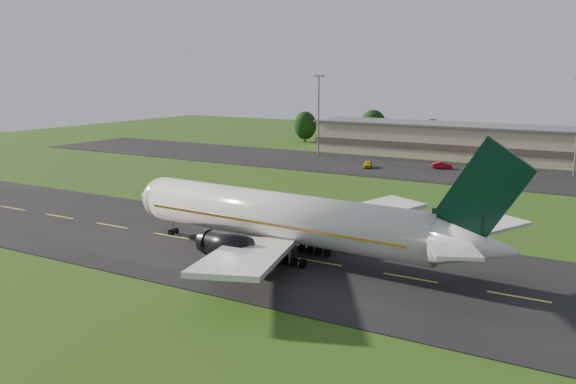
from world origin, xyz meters
The scene contains 7 objects.
ground centered at (0.00, 0.00, 0.00)m, with size 360.00×360.00×0.00m, color #1D4310.
taxiway centered at (0.00, 0.00, 0.05)m, with size 220.00×30.00×0.10m, color black.
apron centered at (0.00, 72.00, 0.05)m, with size 260.00×30.00×0.10m, color black.
airliner centered at (-15.15, -0.04, 4.66)m, with size 51.30×42.13×15.57m.
light_mast_west centered at (-55.00, 80.00, 12.74)m, with size 2.40×1.20×20.35m.
service_vehicle_a centered at (-35.97, 68.38, 0.85)m, with size 1.76×4.38×1.49m, color gold.
service_vehicle_b centered at (-21.29, 75.48, 0.83)m, with size 1.55×4.44×1.46m, color #9C0A15.
Camera 1 is at (22.65, -61.65, 21.61)m, focal length 40.00 mm.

